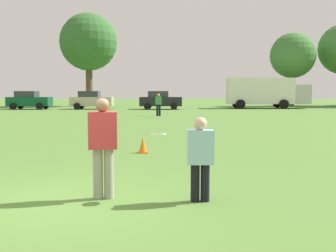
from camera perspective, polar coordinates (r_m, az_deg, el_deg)
ground_plane at (r=7.23m, az=-13.63°, el=-10.36°), size 170.35×170.35×0.00m
player_thrower at (r=7.22m, az=-9.02°, el=-2.25°), size 0.53×0.35×1.76m
player_defender at (r=6.99m, az=4.51°, el=-4.02°), size 0.46×0.28×1.45m
frisbee at (r=7.11m, az=-1.33°, el=-1.11°), size 0.27×0.27×0.06m
traffic_cone at (r=12.51m, az=-3.51°, el=-2.68°), size 0.32×0.32×0.48m
parked_car_center at (r=43.49m, az=-18.75°, el=3.44°), size 4.22×2.26×1.82m
parked_car_mid_right at (r=42.21m, az=-10.58°, el=3.58°), size 4.22×2.26×1.82m
parked_car_near_right at (r=41.14m, az=-1.07°, el=3.63°), size 4.22×2.26×1.82m
box_truck at (r=44.46m, az=13.42°, el=4.66°), size 8.53×3.09×3.18m
bystander_sideline_watcher at (r=30.37m, az=-1.33°, el=3.17°), size 0.48×0.32×1.65m
tree_center_elm at (r=50.26m, az=-10.98°, el=11.34°), size 6.75×6.75×10.96m
tree_east_birch at (r=51.66m, az=16.94°, el=9.32°), size 5.36×5.36×8.72m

